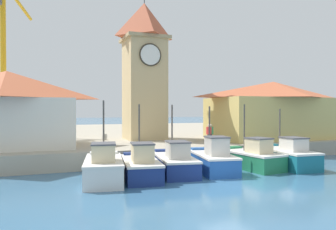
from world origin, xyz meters
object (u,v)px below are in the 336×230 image
(clock_tower, at_px, (144,67))
(dock_worker_near_tower, at_px, (209,134))
(warehouse_right, at_px, (273,110))
(dock_worker_along_quay, at_px, (211,134))
(port_crane_near, at_px, (4,76))
(fishing_boat_far_left, at_px, (104,167))
(fishing_boat_center, at_px, (251,158))
(fishing_boat_left_inner, at_px, (174,162))
(fishing_boat_mid_left, at_px, (213,160))
(fishing_boat_mid_right, at_px, (286,156))
(fishing_boat_left_outer, at_px, (141,166))
(warehouse_left, at_px, (7,108))

(clock_tower, relative_size, dock_worker_near_tower, 8.72)
(warehouse_right, height_order, dock_worker_along_quay, warehouse_right)
(warehouse_right, xyz_separation_m, port_crane_near, (-24.02, 12.32, 3.43))
(fishing_boat_far_left, bearing_deg, clock_tower, 62.80)
(fishing_boat_far_left, height_order, fishing_boat_center, fishing_boat_far_left)
(fishing_boat_left_inner, bearing_deg, fishing_boat_far_left, -171.80)
(fishing_boat_mid_left, xyz_separation_m, dock_worker_along_quay, (2.06, 4.07, 1.27))
(warehouse_right, xyz_separation_m, dock_worker_along_quay, (-8.31, -3.04, -1.89))
(fishing_boat_left_inner, relative_size, fishing_boat_mid_right, 1.06)
(dock_worker_near_tower, bearing_deg, fishing_boat_mid_left, -114.78)
(fishing_boat_far_left, xyz_separation_m, fishing_boat_left_inner, (4.44, 0.64, -0.06))
(fishing_boat_far_left, bearing_deg, fishing_boat_left_inner, 8.20)
(fishing_boat_left_outer, relative_size, warehouse_right, 0.42)
(fishing_boat_left_inner, xyz_separation_m, dock_worker_near_tower, (4.21, 3.44, 1.34))
(fishing_boat_left_outer, height_order, warehouse_left, warehouse_left)
(fishing_boat_left_outer, bearing_deg, fishing_boat_mid_left, 2.69)
(fishing_boat_mid_left, xyz_separation_m, fishing_boat_mid_right, (5.46, -0.30, -0.02))
(fishing_boat_mid_left, xyz_separation_m, warehouse_left, (-12.38, 7.91, 3.24))
(fishing_boat_left_inner, distance_m, warehouse_left, 12.91)
(warehouse_left, height_order, port_crane_near, port_crane_near)
(fishing_boat_left_outer, height_order, fishing_boat_center, fishing_boat_center)
(fishing_boat_left_outer, xyz_separation_m, fishing_boat_center, (7.71, 0.36, 0.02))
(port_crane_near, bearing_deg, fishing_boat_left_inner, -59.56)
(fishing_boat_left_outer, distance_m, dock_worker_near_tower, 7.79)
(fishing_boat_left_outer, relative_size, dock_worker_near_tower, 3.14)
(fishing_boat_far_left, relative_size, fishing_boat_mid_left, 1.04)
(fishing_boat_left_inner, bearing_deg, dock_worker_along_quay, 39.39)
(port_crane_near, bearing_deg, fishing_boat_left_outer, -65.69)
(fishing_boat_left_inner, height_order, dock_worker_near_tower, fishing_boat_left_inner)
(fishing_boat_mid_left, relative_size, dock_worker_along_quay, 3.12)
(fishing_boat_far_left, distance_m, fishing_boat_mid_left, 6.89)
(fishing_boat_far_left, relative_size, fishing_boat_left_outer, 1.03)
(warehouse_right, bearing_deg, fishing_boat_mid_left, -145.58)
(fishing_boat_left_inner, height_order, port_crane_near, port_crane_near)
(fishing_boat_left_outer, height_order, port_crane_near, port_crane_near)
(fishing_boat_mid_right, height_order, warehouse_right, warehouse_right)
(fishing_boat_mid_left, bearing_deg, fishing_boat_left_outer, -177.31)
(fishing_boat_mid_right, xyz_separation_m, warehouse_left, (-17.84, 8.21, 3.26))
(fishing_boat_left_inner, relative_size, dock_worker_along_quay, 3.39)
(port_crane_near, xyz_separation_m, dock_worker_near_tower, (15.41, -15.62, -5.32))
(fishing_boat_mid_right, relative_size, warehouse_right, 0.43)
(dock_worker_near_tower, bearing_deg, fishing_boat_left_inner, -140.69)
(fishing_boat_mid_right, bearing_deg, warehouse_right, 56.43)
(fishing_boat_mid_right, relative_size, port_crane_near, 0.32)
(clock_tower, relative_size, warehouse_left, 1.50)
(fishing_boat_left_inner, bearing_deg, fishing_boat_center, -2.43)
(fishing_boat_left_inner, height_order, dock_worker_along_quay, fishing_boat_left_inner)
(port_crane_near, distance_m, dock_worker_near_tower, 22.57)
(clock_tower, bearing_deg, fishing_boat_left_inner, -96.89)
(warehouse_right, relative_size, port_crane_near, 0.75)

